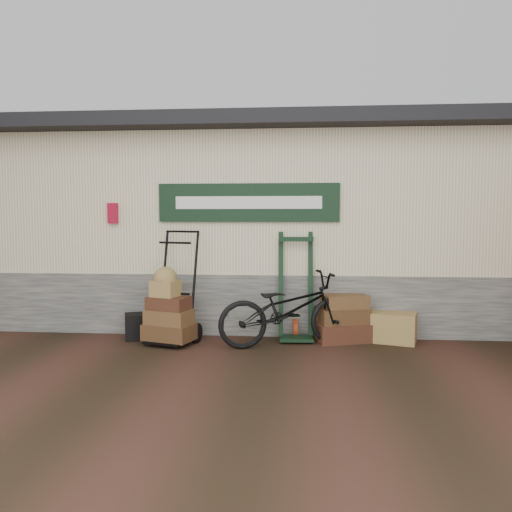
{
  "coord_description": "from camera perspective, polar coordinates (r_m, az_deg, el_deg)",
  "views": [
    {
      "loc": [
        0.4,
        -6.19,
        1.73
      ],
      "look_at": [
        -0.18,
        0.9,
        1.19
      ],
      "focal_mm": 35.0,
      "sensor_mm": 36.0,
      "label": 1
    }
  ],
  "objects": [
    {
      "name": "bicycle",
      "position": [
        6.75,
        3.76,
        -5.64
      ],
      "size": [
        1.21,
        2.04,
        1.12
      ],
      "primitive_type": "imported",
      "rotation": [
        0.0,
        0.0,
        1.87
      ],
      "color": "black",
      "rests_on": "ground"
    },
    {
      "name": "suitcase_stack",
      "position": [
        7.16,
        9.83,
        -6.95
      ],
      "size": [
        0.86,
        0.67,
        0.67
      ],
      "primitive_type": null,
      "rotation": [
        0.0,
        0.0,
        0.3
      ],
      "color": "#3C2213",
      "rests_on": "ground"
    },
    {
      "name": "wicker_hamper",
      "position": [
        7.29,
        15.3,
        -7.85
      ],
      "size": [
        0.73,
        0.58,
        0.41
      ],
      "primitive_type": "cube",
      "rotation": [
        0.0,
        0.0,
        -0.3
      ],
      "color": "olive",
      "rests_on": "ground"
    },
    {
      "name": "black_trunk",
      "position": [
        7.4,
        -13.31,
        -7.83
      ],
      "size": [
        0.45,
        0.42,
        0.37
      ],
      "primitive_type": "cube",
      "rotation": [
        0.0,
        0.0,
        0.35
      ],
      "color": "black",
      "rests_on": "ground"
    },
    {
      "name": "green_barrow",
      "position": [
        7.1,
        4.58,
        -3.47
      ],
      "size": [
        0.58,
        0.5,
        1.53
      ],
      "primitive_type": null,
      "rotation": [
        0.0,
        0.0,
        0.06
      ],
      "color": "black",
      "rests_on": "ground"
    },
    {
      "name": "ground",
      "position": [
        6.44,
        0.99,
        -11.23
      ],
      "size": [
        80.0,
        80.0,
        0.0
      ],
      "primitive_type": "plane",
      "color": "black",
      "rests_on": "ground"
    },
    {
      "name": "station_building",
      "position": [
        8.93,
        2.11,
        3.62
      ],
      "size": [
        14.4,
        4.1,
        3.2
      ],
      "color": "#4C4C47",
      "rests_on": "ground"
    },
    {
      "name": "porter_trolley",
      "position": [
        7.02,
        -9.18,
        -3.35
      ],
      "size": [
        0.94,
        0.81,
        1.59
      ],
      "primitive_type": null,
      "rotation": [
        0.0,
        0.0,
        -0.3
      ],
      "color": "black",
      "rests_on": "ground"
    }
  ]
}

